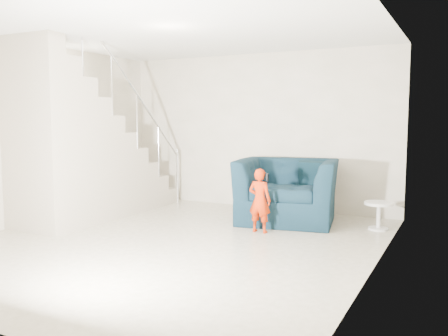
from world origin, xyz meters
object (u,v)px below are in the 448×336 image
(toddler, at_px, (260,200))
(side_table, at_px, (379,211))
(armchair, at_px, (287,191))
(staircase, at_px, (82,159))

(toddler, xyz_separation_m, side_table, (1.45, 0.90, -0.18))
(toddler, bearing_deg, side_table, -145.73)
(armchair, height_order, toddler, armchair)
(armchair, bearing_deg, staircase, -166.21)
(armchair, distance_m, toddler, 0.85)
(toddler, relative_size, staircase, 0.25)
(armchair, bearing_deg, side_table, -8.40)
(toddler, bearing_deg, staircase, 11.83)
(armchair, relative_size, staircase, 0.41)
(armchair, height_order, side_table, armchair)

